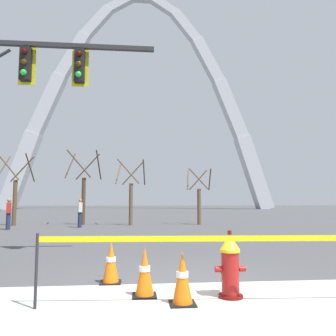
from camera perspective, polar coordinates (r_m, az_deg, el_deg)
The scene contains 13 objects.
ground_plane at distance 5.94m, azimuth 3.14°, elevation -19.56°, with size 240.00×240.00×0.00m, color #474749.
fire_hydrant at distance 5.32m, azimuth 10.46°, elevation -15.98°, with size 0.46×0.48×0.99m.
caution_tape_barrier at distance 4.95m, azimuth 15.50°, elevation -13.92°, with size 6.13×0.38×1.00m.
traffic_cone_by_hydrant at distance 5.33m, azimuth -3.98°, elevation -17.23°, with size 0.36×0.36×0.73m.
traffic_cone_mid_sidewalk at distance 6.21m, azimuth -9.64°, elevation -15.51°, with size 0.36×0.36×0.73m.
traffic_cone_curb_edge at distance 4.93m, azimuth 2.46°, elevation -18.19°, with size 0.36×0.36×0.73m.
monument_arch at distance 65.76m, azimuth -4.57°, elevation 9.68°, with size 50.87×2.68×42.83m.
tree_far_left at distance 22.29m, azimuth -24.50°, elevation -3.97°, with size 1.97×1.99×4.28m.
tree_left_mid at distance 21.73m, azimuth -14.11°, elevation -3.92°, with size 2.11×2.12×4.59m.
tree_center_left at distance 20.81m, azimuth -6.31°, elevation -4.72°, with size 1.84×1.85×3.99m.
tree_center_right at distance 21.32m, azimuth 5.27°, elevation -5.35°, with size 1.62×1.63×3.49m.
pedestrian_walking_left at distance 19.16m, azimuth -25.39°, elevation -6.98°, with size 0.28×0.38×1.59m.
pedestrian_standing_center at distance 19.40m, azimuth -14.68°, elevation -7.32°, with size 0.29×0.38×1.59m.
Camera 1 is at (-0.85, -5.71, 1.42)m, focal length 35.98 mm.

